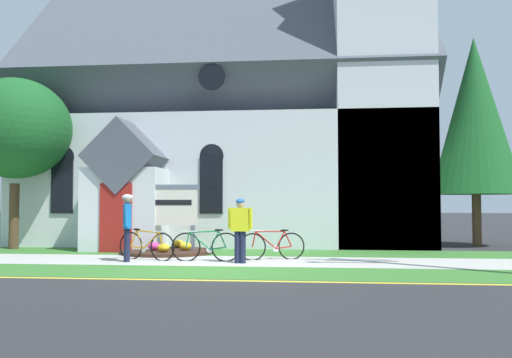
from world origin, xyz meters
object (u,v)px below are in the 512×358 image
(bicycle_silver, at_px, (206,246))
(church_sign, at_px, (170,208))
(cyclist_in_blue_jersey, at_px, (127,222))
(cyclist_in_yellow_jersey, at_px, (240,226))
(bicycle_black, at_px, (272,245))
(bicycle_white, at_px, (146,245))
(roadside_conifer, at_px, (475,116))
(yard_deciduous_tree, at_px, (16,129))

(bicycle_silver, bearing_deg, church_sign, 124.88)
(church_sign, bearing_deg, cyclist_in_blue_jersey, -98.89)
(church_sign, relative_size, cyclist_in_yellow_jersey, 1.28)
(bicycle_black, bearing_deg, bicycle_white, -172.92)
(bicycle_black, relative_size, bicycle_white, 1.02)
(church_sign, relative_size, roadside_conifer, 0.28)
(bicycle_white, height_order, cyclist_in_blue_jersey, cyclist_in_blue_jersey)
(bicycle_white, relative_size, roadside_conifer, 0.23)
(bicycle_black, relative_size, roadside_conifer, 0.23)
(cyclist_in_yellow_jersey, bearing_deg, bicycle_black, 52.08)
(bicycle_white, xyz_separation_m, roadside_conifer, (10.05, 5.66, 4.18))
(roadside_conifer, bearing_deg, bicycle_black, -142.13)
(church_sign, bearing_deg, bicycle_white, -91.25)
(yard_deciduous_tree, bearing_deg, roadside_conifer, 10.06)
(bicycle_silver, bearing_deg, cyclist_in_yellow_jersey, -24.59)
(bicycle_white, distance_m, cyclist_in_blue_jersey, 0.86)
(bicycle_silver, bearing_deg, bicycle_black, 17.02)
(church_sign, bearing_deg, cyclist_in_yellow_jersey, -46.95)
(church_sign, distance_m, bicycle_white, 2.36)
(cyclist_in_blue_jersey, height_order, yard_deciduous_tree, yard_deciduous_tree)
(bicycle_silver, bearing_deg, bicycle_white, 176.42)
(bicycle_black, distance_m, roadside_conifer, 9.53)
(bicycle_white, relative_size, yard_deciduous_tree, 0.30)
(cyclist_in_yellow_jersey, relative_size, roadside_conifer, 0.22)
(bicycle_black, height_order, cyclist_in_blue_jersey, cyclist_in_blue_jersey)
(bicycle_white, bearing_deg, roadside_conifer, 29.40)
(cyclist_in_blue_jersey, distance_m, cyclist_in_yellow_jersey, 2.92)
(cyclist_in_blue_jersey, relative_size, yard_deciduous_tree, 0.31)
(bicycle_black, height_order, roadside_conifer, roadside_conifer)
(bicycle_silver, relative_size, bicycle_white, 1.06)
(roadside_conifer, distance_m, yard_deciduous_tree, 15.68)
(church_sign, xyz_separation_m, cyclist_in_yellow_jersey, (2.51, -2.69, -0.41))
(bicycle_black, distance_m, yard_deciduous_tree, 9.71)
(bicycle_white, relative_size, cyclist_in_blue_jersey, 0.97)
(cyclist_in_blue_jersey, xyz_separation_m, yard_deciduous_tree, (-5.01, 3.38, 2.93))
(bicycle_white, bearing_deg, church_sign, 88.75)
(cyclist_in_blue_jersey, height_order, cyclist_in_yellow_jersey, cyclist_in_blue_jersey)
(bicycle_silver, relative_size, cyclist_in_blue_jersey, 1.03)
(bicycle_black, relative_size, cyclist_in_yellow_jersey, 1.06)
(bicycle_silver, distance_m, cyclist_in_yellow_jersey, 1.17)
(bicycle_silver, height_order, bicycle_black, bicycle_silver)
(yard_deciduous_tree, bearing_deg, bicycle_white, -28.55)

